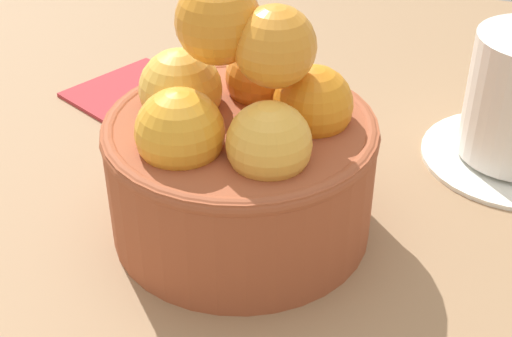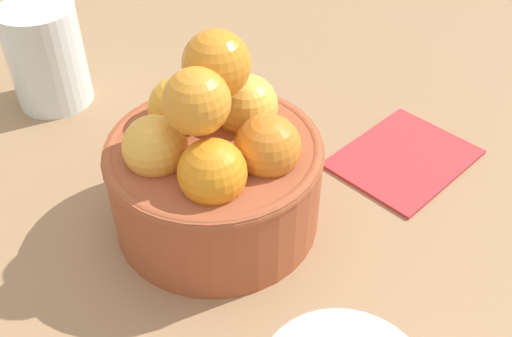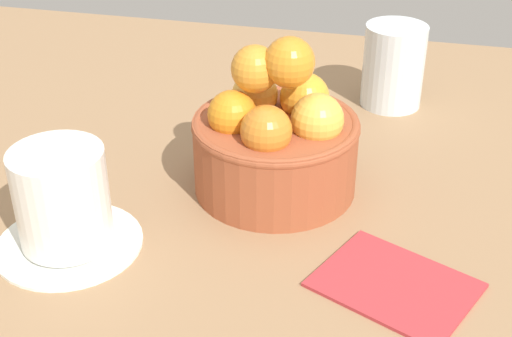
% 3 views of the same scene
% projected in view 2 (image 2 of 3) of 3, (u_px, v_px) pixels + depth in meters
% --- Properties ---
extents(ground_plane, '(1.10, 0.85, 0.05)m').
position_uv_depth(ground_plane, '(219.00, 240.00, 0.45)').
color(ground_plane, '#997551').
extents(terracotta_bowl, '(0.15, 0.15, 0.15)m').
position_uv_depth(terracotta_bowl, '(215.00, 165.00, 0.41)').
color(terracotta_bowl, '#9E4C2D').
rests_on(terracotta_bowl, ground_plane).
extents(water_glass, '(0.07, 0.07, 0.09)m').
position_uv_depth(water_glass, '(46.00, 56.00, 0.53)').
color(water_glass, silver).
rests_on(water_glass, ground_plane).
extents(folded_napkin, '(0.14, 0.13, 0.01)m').
position_uv_depth(folded_napkin, '(404.00, 157.00, 0.49)').
color(folded_napkin, '#B23338').
rests_on(folded_napkin, ground_plane).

